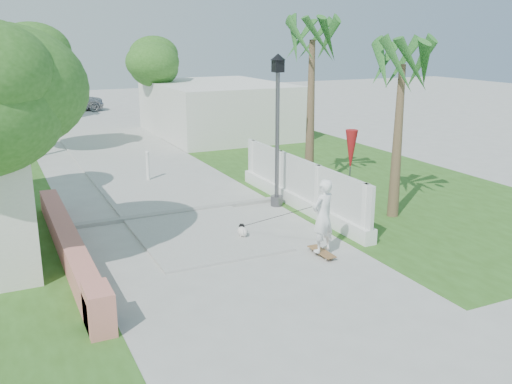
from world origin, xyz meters
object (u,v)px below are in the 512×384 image
street_lamp (277,125)px  skateboarder (283,217)px  dog (242,231)px  parked_car (68,100)px  bollard (148,165)px  patio_umbrella (351,151)px

street_lamp → skateboarder: street_lamp is taller
dog → parked_car: bearing=109.5°
dog → bollard: bearing=113.8°
bollard → skateboarder: skateboarder is taller
street_lamp → skateboarder: (-1.47, -3.16, -1.65)m
bollard → dog: 6.65m
street_lamp → skateboarder: 3.86m
street_lamp → bollard: bearing=121.0°
patio_umbrella → skateboarder: size_ratio=0.92×
street_lamp → parked_car: (-2.58, 24.69, -1.66)m
bollard → dog: bearing=-84.6°
bollard → patio_umbrella: 7.25m
street_lamp → parked_car: bearing=96.0°
skateboarder → parked_car: 27.87m
street_lamp → parked_car: 24.88m
bollard → patio_umbrella: size_ratio=0.47×
dog → parked_car: parked_car is taller
parked_car → skateboarder: bearing=178.2°
dog → patio_umbrella: bearing=34.0°
patio_umbrella → skateboarder: 4.10m
street_lamp → dog: 3.71m
patio_umbrella → parked_car: size_ratio=0.51×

